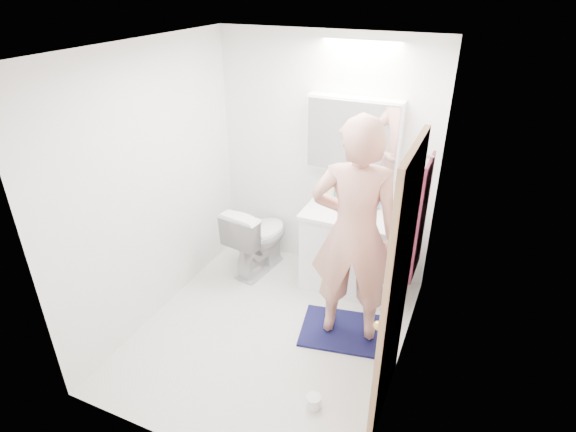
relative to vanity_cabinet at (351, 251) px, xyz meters
The scene contains 23 objects.
floor 1.12m from the vanity_cabinet, 113.46° to the right, with size 2.50×2.50×0.00m, color silver.
ceiling 2.27m from the vanity_cabinet, 113.46° to the right, with size 2.50×2.50×0.00m, color white.
wall_back 0.96m from the vanity_cabinet, 145.76° to the left, with size 2.50×2.50×0.00m, color white.
wall_front 2.40m from the vanity_cabinet, 100.71° to the right, with size 2.50×2.50×0.00m, color white.
wall_left 1.97m from the vanity_cabinet, 147.57° to the right, with size 2.50×2.50×0.00m, color white.
wall_right 1.43m from the vanity_cabinet, 54.78° to the right, with size 2.50×2.50×0.00m, color white.
vanity_cabinet is the anchor object (origin of this frame).
countertop 0.41m from the vanity_cabinet, 90.00° to the right, with size 0.95×0.58×0.04m, color white.
sink_basin 0.45m from the vanity_cabinet, 90.00° to the left, with size 0.36×0.36×0.03m, color white.
faucet 0.56m from the vanity_cabinet, 90.00° to the left, with size 0.02×0.02×0.16m, color #B9BABE.
medicine_cabinet 1.14m from the vanity_cabinet, 119.50° to the left, with size 0.88×0.14×0.70m, color white.
mirror_panel 1.12m from the vanity_cabinet, 131.56° to the left, with size 0.84×0.01×0.66m, color silver.
toilet 0.98m from the vanity_cabinet, behind, with size 0.43×0.75×0.77m, color silver.
bath_rug 0.83m from the vanity_cabinet, 74.28° to the right, with size 0.80×0.55×0.02m, color #121239.
person 0.96m from the vanity_cabinet, 74.28° to the right, with size 0.70×0.46×1.93m, color tan.
door 1.59m from the vanity_cabinet, 63.31° to the right, with size 0.04×0.80×2.00m, color tan.
door_knob 1.82m from the vanity_cabinet, 68.96° to the right, with size 0.06×0.06×0.06m, color gold.
towel 1.05m from the vanity_cabinet, 32.19° to the right, with size 0.02×0.42×1.00m, color #121033.
towel_hook 1.45m from the vanity_cabinet, 32.71° to the right, with size 0.02×0.02×0.07m, color silver.
soap_bottle_a 0.63m from the vanity_cabinet, 152.83° to the left, with size 0.08×0.08×0.20m, color beige.
soap_bottle_b 0.58m from the vanity_cabinet, 141.73° to the left, with size 0.07×0.07×0.15m, color #5493B4.
toothbrush_cup 0.52m from the vanity_cabinet, 44.67° to the left, with size 0.09×0.09×0.09m, color #4371CA.
toilet_paper_roll 1.62m from the vanity_cabinet, 82.28° to the right, with size 0.11×0.11×0.10m, color white.
Camera 1 is at (1.41, -2.83, 2.82)m, focal length 28.84 mm.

